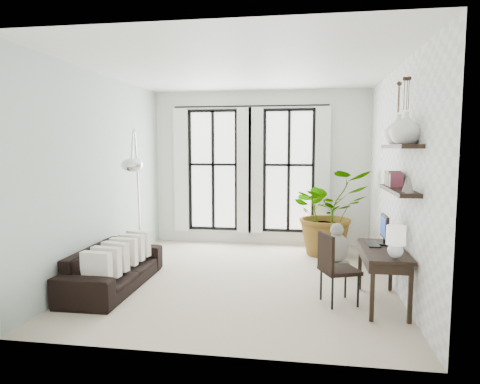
% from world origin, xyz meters
% --- Properties ---
extents(floor, '(5.00, 5.00, 0.00)m').
position_xyz_m(floor, '(0.00, 0.00, 0.00)').
color(floor, '#C0AF99').
rests_on(floor, ground).
extents(ceiling, '(5.00, 5.00, 0.00)m').
position_xyz_m(ceiling, '(0.00, 0.00, 3.20)').
color(ceiling, white).
rests_on(ceiling, wall_back).
extents(wall_left, '(0.00, 5.00, 5.00)m').
position_xyz_m(wall_left, '(-2.25, 0.00, 1.60)').
color(wall_left, '#AABEB3').
rests_on(wall_left, floor).
extents(wall_right, '(0.00, 5.00, 5.00)m').
position_xyz_m(wall_right, '(2.25, 0.00, 1.60)').
color(wall_right, white).
rests_on(wall_right, floor).
extents(wall_back, '(4.50, 0.00, 4.50)m').
position_xyz_m(wall_back, '(0.00, 2.50, 1.60)').
color(wall_back, white).
rests_on(wall_back, floor).
extents(windows, '(3.26, 0.13, 2.65)m').
position_xyz_m(windows, '(-0.20, 2.43, 1.56)').
color(windows, white).
rests_on(windows, wall_back).
extents(wall_shelves, '(0.25, 1.30, 0.60)m').
position_xyz_m(wall_shelves, '(2.11, -0.80, 1.73)').
color(wall_shelves, black).
rests_on(wall_shelves, wall_right).
extents(sofa, '(0.81, 2.05, 0.60)m').
position_xyz_m(sofa, '(-1.80, -0.70, 0.30)').
color(sofa, black).
rests_on(sofa, floor).
extents(throw_pillows, '(0.40, 1.52, 0.40)m').
position_xyz_m(throw_pillows, '(-1.70, -0.70, 0.50)').
color(throw_pillows, white).
rests_on(throw_pillows, sofa).
extents(plant, '(1.86, 1.76, 1.64)m').
position_xyz_m(plant, '(1.38, 1.77, 0.82)').
color(plant, '#2D7228').
rests_on(plant, floor).
extents(desk, '(0.53, 1.25, 1.13)m').
position_xyz_m(desk, '(1.95, -0.89, 0.70)').
color(desk, black).
rests_on(desk, floor).
extents(desk_chair, '(0.57, 0.57, 0.94)m').
position_xyz_m(desk_chair, '(1.33, -0.89, 0.53)').
color(desk_chair, black).
rests_on(desk_chair, floor).
extents(arc_lamp, '(0.73, 1.54, 2.32)m').
position_xyz_m(arc_lamp, '(-1.70, -0.05, 1.80)').
color(arc_lamp, silver).
rests_on(arc_lamp, floor).
extents(buddha, '(0.44, 0.44, 0.79)m').
position_xyz_m(buddha, '(1.48, 0.73, 0.33)').
color(buddha, gray).
rests_on(buddha, floor).
extents(vase_a, '(0.37, 0.37, 0.38)m').
position_xyz_m(vase_a, '(2.11, -1.09, 2.27)').
color(vase_a, white).
rests_on(vase_a, shelf_upper).
extents(vase_b, '(0.37, 0.37, 0.38)m').
position_xyz_m(vase_b, '(2.11, -0.69, 2.27)').
color(vase_b, white).
rests_on(vase_b, shelf_upper).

